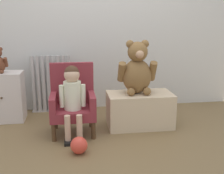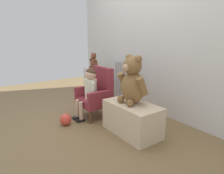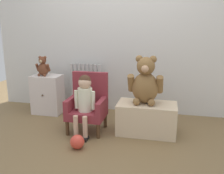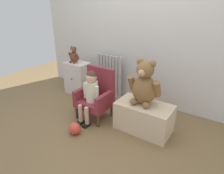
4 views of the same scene
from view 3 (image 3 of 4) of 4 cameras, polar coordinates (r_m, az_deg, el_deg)
ground_plane at (r=2.72m, az=-3.91°, el=-13.82°), size 6.00×6.00×0.00m
back_wall at (r=3.64m, az=1.66°, el=13.00°), size 3.80×0.05×2.40m
radiator at (r=3.76m, az=-5.99°, el=-0.11°), size 0.50×0.05×0.71m
small_dresser at (r=3.76m, az=-14.49°, el=-1.63°), size 0.42×0.31×0.56m
child_armchair at (r=3.06m, az=-5.54°, el=-3.98°), size 0.44×0.39×0.71m
child_figure at (r=2.92m, az=-6.30°, el=-2.16°), size 0.25×0.35×0.71m
low_bench at (r=3.02m, az=7.92°, el=-7.11°), size 0.69×0.38×0.37m
large_teddy_bear at (r=2.92m, az=7.62°, el=1.00°), size 0.41×0.29×0.56m
small_teddy_bear at (r=3.67m, az=-15.50°, el=4.40°), size 0.20×0.14×0.28m
toy_ball at (r=2.71m, az=-7.94°, el=-12.30°), size 0.15×0.15×0.15m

